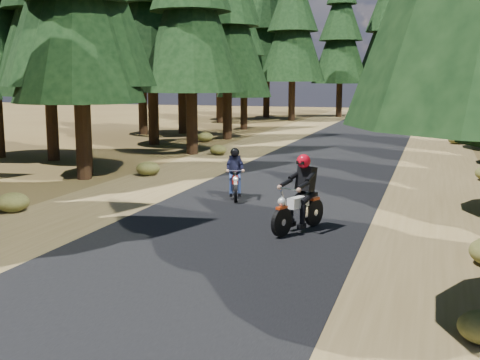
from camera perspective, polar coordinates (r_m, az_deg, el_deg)
name	(u,v)px	position (r m, az deg, el deg)	size (l,w,h in m)	color
ground	(219,241)	(13.17, -2.02, -5.77)	(120.00, 120.00, 0.00)	#473419
road	(276,197)	(17.82, 3.47, -1.67)	(6.00, 100.00, 0.01)	black
shoulder_l	(137,189)	(19.46, -9.76, -0.83)	(3.20, 100.00, 0.01)	brown
shoulder_r	(440,208)	(17.28, 18.42, -2.52)	(3.20, 100.00, 0.01)	brown
understory_shrubs	(354,177)	(20.12, 10.77, 0.29)	(15.81, 31.15, 0.72)	#474C1E
rider_lead	(299,206)	(13.85, 5.57, -2.50)	(1.31, 2.06, 1.77)	white
rider_follow	(235,182)	(17.51, -0.48, -0.21)	(1.03, 1.73, 1.48)	maroon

